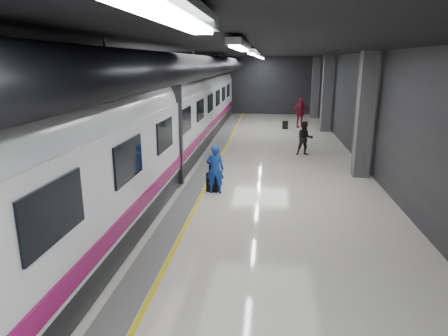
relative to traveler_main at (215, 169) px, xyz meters
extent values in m
plane|color=silver|center=(0.55, 0.57, -0.79)|extent=(40.00, 40.00, 0.00)
cube|color=black|center=(0.55, 0.57, 3.71)|extent=(10.00, 40.00, 0.02)
cube|color=#28282B|center=(0.55, 20.57, 1.46)|extent=(10.00, 0.02, 4.50)
cube|color=#28282B|center=(-4.45, 0.57, 1.46)|extent=(0.02, 40.00, 4.50)
cube|color=#28282B|center=(5.55, 0.57, 1.46)|extent=(0.02, 40.00, 4.50)
cube|color=slate|center=(-0.80, 0.57, -0.78)|extent=(0.65, 39.80, 0.01)
cube|color=yellow|center=(-0.40, 0.57, -0.78)|extent=(0.10, 39.80, 0.01)
cylinder|color=black|center=(-0.75, 0.57, 3.16)|extent=(0.80, 38.00, 0.80)
cube|color=silver|center=(1.15, -5.43, 3.61)|extent=(0.22, 2.60, 0.10)
cube|color=silver|center=(1.15, -0.43, 3.61)|extent=(0.22, 2.60, 0.10)
cube|color=silver|center=(1.15, 4.57, 3.61)|extent=(0.22, 2.60, 0.10)
cube|color=silver|center=(1.15, 9.57, 3.61)|extent=(0.22, 2.60, 0.10)
cube|color=silver|center=(1.15, 14.57, 3.61)|extent=(0.22, 2.60, 0.10)
cube|color=silver|center=(1.15, 18.57, 3.61)|extent=(0.22, 2.60, 0.10)
cube|color=#515154|center=(5.10, 2.57, 1.46)|extent=(0.55, 0.55, 4.50)
cube|color=#515154|center=(5.10, 12.57, 1.46)|extent=(0.55, 0.55, 4.50)
cube|color=#515154|center=(5.10, 18.57, 1.46)|extent=(0.55, 0.55, 4.50)
cube|color=black|center=(-2.70, 0.57, -0.44)|extent=(2.80, 38.00, 0.60)
cube|color=white|center=(-2.70, 0.57, 0.96)|extent=(2.90, 38.00, 2.20)
cylinder|color=white|center=(-2.70, 0.57, 1.91)|extent=(2.80, 38.00, 2.80)
cube|color=#890C52|center=(-1.23, 0.57, 0.16)|extent=(0.04, 38.00, 0.35)
cube|color=black|center=(-2.70, 0.57, 1.21)|extent=(3.05, 0.25, 3.80)
cube|color=black|center=(-1.23, -7.43, 1.36)|extent=(0.05, 1.60, 0.85)
cube|color=black|center=(-1.23, -4.43, 1.36)|extent=(0.05, 1.60, 0.85)
cube|color=black|center=(-1.23, -1.43, 1.36)|extent=(0.05, 1.60, 0.85)
cube|color=black|center=(-1.23, 1.57, 1.36)|extent=(0.05, 1.60, 0.85)
cube|color=black|center=(-1.23, 4.57, 1.36)|extent=(0.05, 1.60, 0.85)
cube|color=black|center=(-1.23, 7.57, 1.36)|extent=(0.05, 1.60, 0.85)
cube|color=black|center=(-1.23, 10.57, 1.36)|extent=(0.05, 1.60, 0.85)
cube|color=black|center=(-1.23, 13.57, 1.36)|extent=(0.05, 1.60, 0.85)
cube|color=black|center=(-1.23, 16.57, 1.36)|extent=(0.05, 1.60, 0.85)
imported|color=blue|center=(0.00, 0.00, 0.00)|extent=(0.60, 0.42, 1.58)
cube|color=black|center=(-0.10, 0.15, -0.48)|extent=(0.43, 0.32, 0.63)
cube|color=black|center=(-0.08, 0.17, 0.02)|extent=(0.29, 0.19, 0.36)
imported|color=black|center=(3.33, 5.79, -0.02)|extent=(0.81, 0.67, 1.55)
imported|color=maroon|center=(3.69, 13.87, 0.16)|extent=(1.18, 0.69, 1.90)
cube|color=black|center=(2.74, 13.04, -0.53)|extent=(0.37, 0.26, 0.52)
camera|label=1|loc=(1.63, -12.24, 3.34)|focal=32.00mm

